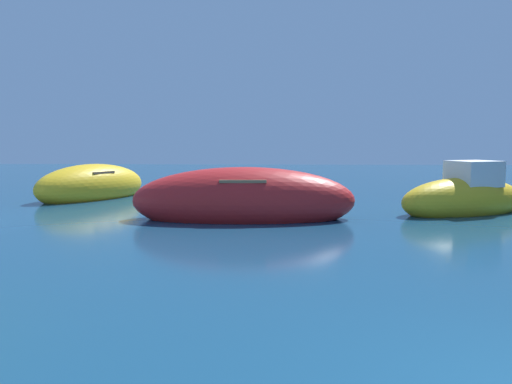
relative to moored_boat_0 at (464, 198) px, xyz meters
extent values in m
ellipsoid|color=gold|center=(-0.03, -0.02, -0.09)|extent=(4.61, 3.17, 1.40)
cube|color=white|center=(0.28, 0.12, 0.72)|extent=(1.67, 1.58, 0.77)
ellipsoid|color=#B21E1E|center=(-6.54, -1.38, 0.04)|extent=(6.27, 2.34, 1.87)
cube|color=brown|center=(-6.54, -1.38, 0.64)|extent=(1.31, 1.72, 0.08)
ellipsoid|color=gold|center=(-12.52, 3.22, -0.01)|extent=(4.01, 4.94, 1.67)
cube|color=brown|center=(-12.52, 3.22, 0.53)|extent=(1.75, 1.57, 0.08)
camera|label=1|loc=(-5.59, -15.34, 1.76)|focal=35.64mm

